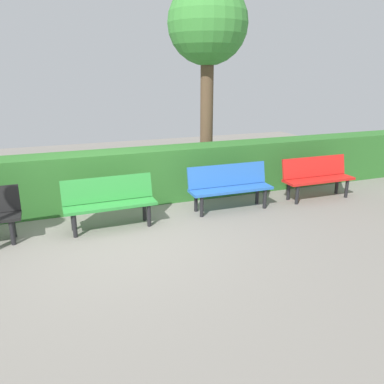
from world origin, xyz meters
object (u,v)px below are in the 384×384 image
(bench_blue, at_px, (230,185))
(tree_near, at_px, (208,28))
(bench_green, at_px, (110,200))
(bench_red, at_px, (317,176))

(bench_blue, height_order, tree_near, tree_near)
(bench_blue, xyz_separation_m, bench_green, (2.30, 0.10, -0.00))
(bench_red, xyz_separation_m, tree_near, (1.56, -2.27, 3.02))
(tree_near, bearing_deg, bench_red, 124.55)
(bench_red, height_order, bench_green, same)
(bench_blue, relative_size, bench_green, 1.06)
(bench_red, distance_m, tree_near, 4.09)
(bench_red, bearing_deg, bench_blue, -0.34)
(bench_green, relative_size, tree_near, 0.34)
(bench_red, distance_m, bench_blue, 2.02)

